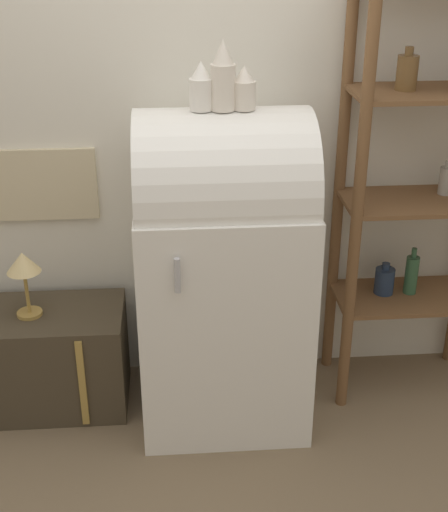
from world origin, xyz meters
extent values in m
plane|color=#7A664C|center=(0.00, 0.00, 0.00)|extent=(12.00, 12.00, 0.00)
cube|color=silver|center=(0.00, 0.58, 1.35)|extent=(7.00, 0.05, 2.70)
cube|color=#C6B793|center=(-0.80, 0.54, 0.99)|extent=(0.54, 0.02, 0.32)
cube|color=white|center=(0.00, 0.22, 0.52)|extent=(0.71, 0.67, 1.03)
cylinder|color=white|center=(0.00, 0.22, 1.07)|extent=(0.69, 0.63, 0.63)
cylinder|color=#B7B7BC|center=(-0.19, -0.14, 0.86)|extent=(0.02, 0.02, 0.14)
cube|color=#423828|center=(-0.83, 0.30, 0.24)|extent=(0.78, 0.41, 0.47)
cube|color=#AD8942|center=(-0.62, 0.09, 0.24)|extent=(0.03, 0.01, 0.43)
cylinder|color=brown|center=(0.55, 0.18, 0.94)|extent=(0.05, 0.05, 1.89)
cylinder|color=brown|center=(0.55, 0.51, 0.94)|extent=(0.05, 0.05, 1.89)
cube|color=brown|center=(0.87, 0.34, 0.46)|extent=(0.66, 0.36, 0.02)
cube|color=brown|center=(0.87, 0.34, 0.93)|extent=(0.66, 0.36, 0.02)
cube|color=brown|center=(0.87, 0.34, 1.41)|extent=(0.66, 0.36, 0.02)
cylinder|color=#23334C|center=(0.76, 0.37, 0.53)|extent=(0.09, 0.09, 0.12)
cylinder|color=#23334C|center=(0.76, 0.37, 0.61)|extent=(0.04, 0.04, 0.03)
cylinder|color=#335B3D|center=(0.88, 0.36, 0.56)|extent=(0.06, 0.06, 0.18)
cylinder|color=#335B3D|center=(0.88, 0.36, 0.68)|extent=(0.02, 0.02, 0.05)
cylinder|color=#9E998E|center=(1.00, 0.40, 1.01)|extent=(0.06, 0.06, 0.12)
cylinder|color=#9E998E|center=(1.00, 0.40, 1.08)|extent=(0.02, 0.02, 0.03)
cylinder|color=brown|center=(0.75, 0.35, 1.49)|extent=(0.09, 0.09, 0.14)
cylinder|color=brown|center=(0.75, 0.35, 1.57)|extent=(0.03, 0.03, 0.03)
cylinder|color=white|center=(-0.08, 0.21, 1.45)|extent=(0.09, 0.09, 0.12)
cone|color=white|center=(-0.08, 0.21, 1.54)|extent=(0.08, 0.08, 0.06)
cylinder|color=silver|center=(0.00, 0.20, 1.47)|extent=(0.09, 0.09, 0.17)
cone|color=silver|center=(0.00, 0.20, 1.61)|extent=(0.08, 0.08, 0.09)
cylinder|color=silver|center=(0.08, 0.21, 1.44)|extent=(0.09, 0.09, 0.11)
cone|color=silver|center=(0.08, 0.21, 1.52)|extent=(0.08, 0.08, 0.06)
cylinder|color=#AD8942|center=(-0.84, 0.29, 0.48)|extent=(0.11, 0.11, 0.02)
cylinder|color=#AD8942|center=(-0.84, 0.29, 0.59)|extent=(0.02, 0.02, 0.20)
cone|color=#DBC184|center=(-0.84, 0.29, 0.73)|extent=(0.15, 0.15, 0.09)
camera|label=1|loc=(-0.20, -2.47, 2.06)|focal=50.00mm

